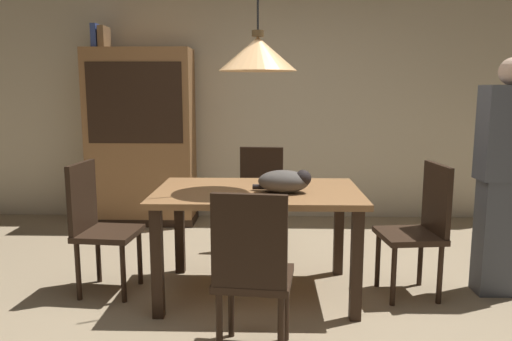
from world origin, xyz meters
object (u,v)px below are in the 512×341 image
(dining_table, at_px, (258,204))
(pendant_lamp, at_px, (258,53))
(chair_right_side, at_px, (421,224))
(chair_near_front, at_px, (252,269))
(person_standing, at_px, (504,178))
(cat_sleeping, at_px, (285,181))
(chair_far_back, at_px, (261,196))
(book_blue_wide, at_px, (97,36))
(book_brown_thick, at_px, (104,37))
(hutch_bookcase, at_px, (142,141))
(chair_left_side, at_px, (97,222))

(dining_table, bearing_deg, pendant_lamp, 104.04)
(chair_right_side, xyz_separation_m, chair_near_front, (-1.14, -0.89, 0.00))
(chair_right_side, distance_m, person_standing, 0.65)
(dining_table, bearing_deg, person_standing, 1.93)
(chair_right_side, distance_m, cat_sleeping, 1.00)
(chair_far_back, bearing_deg, person_standing, -25.90)
(chair_far_back, relative_size, person_standing, 0.57)
(dining_table, distance_m, person_standing, 1.71)
(book_blue_wide, distance_m, book_brown_thick, 0.08)
(hutch_bookcase, relative_size, book_blue_wide, 7.71)
(hutch_bookcase, bearing_deg, chair_near_front, -65.13)
(person_standing, bearing_deg, chair_far_back, 154.10)
(dining_table, distance_m, chair_left_side, 1.14)
(book_blue_wide, bearing_deg, book_brown_thick, 0.00)
(chair_right_side, relative_size, pendant_lamp, 0.72)
(chair_near_front, height_order, person_standing, person_standing)
(chair_near_front, distance_m, hutch_bookcase, 3.05)
(cat_sleeping, xyz_separation_m, pendant_lamp, (-0.19, 0.09, 0.84))
(chair_far_back, height_order, cat_sleeping, chair_far_back)
(pendant_lamp, relative_size, person_standing, 0.79)
(dining_table, xyz_separation_m, chair_far_back, (0.00, 0.88, -0.14))
(chair_near_front, relative_size, person_standing, 0.57)
(pendant_lamp, relative_size, book_brown_thick, 5.42)
(cat_sleeping, relative_size, hutch_bookcase, 0.21)
(book_blue_wide, bearing_deg, hutch_bookcase, -0.20)
(chair_far_back, height_order, pendant_lamp, pendant_lamp)
(chair_far_back, height_order, book_brown_thick, book_brown_thick)
(hutch_bookcase, bearing_deg, cat_sleeping, -53.14)
(dining_table, distance_m, chair_far_back, 0.89)
(dining_table, xyz_separation_m, hutch_bookcase, (-1.28, 1.87, 0.24))
(chair_far_back, distance_m, hutch_bookcase, 1.66)
(chair_left_side, height_order, person_standing, person_standing)
(person_standing, bearing_deg, hutch_bookcase, 148.72)
(book_brown_thick, bearing_deg, book_blue_wide, 180.00)
(person_standing, bearing_deg, chair_right_side, -175.09)
(pendant_lamp, height_order, person_standing, pendant_lamp)
(chair_left_side, bearing_deg, dining_table, -0.36)
(chair_left_side, distance_m, pendant_lamp, 1.61)
(hutch_bookcase, distance_m, book_brown_thick, 1.13)
(chair_right_side, bearing_deg, dining_table, -179.57)
(pendant_lamp, bearing_deg, book_brown_thick, 131.08)
(hutch_bookcase, relative_size, book_brown_thick, 7.71)
(book_blue_wide, bearing_deg, chair_far_back, -30.08)
(chair_near_front, distance_m, person_standing, 1.97)
(cat_sleeping, distance_m, pendant_lamp, 0.86)
(chair_right_side, bearing_deg, chair_near_front, -142.06)
(chair_near_front, relative_size, pendant_lamp, 0.72)
(dining_table, xyz_separation_m, chair_near_front, (-0.01, -0.88, -0.14))
(hutch_bookcase, relative_size, person_standing, 1.13)
(chair_far_back, bearing_deg, pendant_lamp, -90.32)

